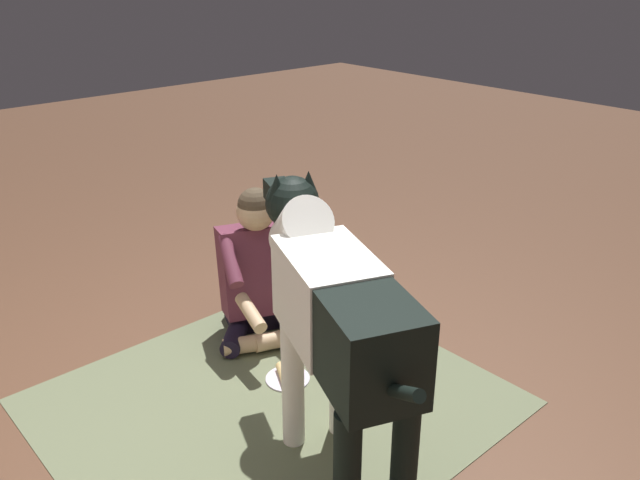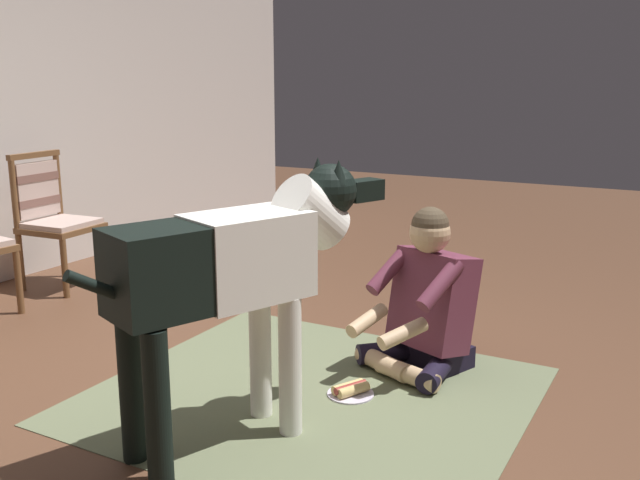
% 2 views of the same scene
% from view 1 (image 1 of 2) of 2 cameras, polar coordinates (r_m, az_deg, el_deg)
% --- Properties ---
extents(ground_plane, '(15.68, 15.68, 0.00)m').
position_cam_1_polar(ground_plane, '(3.24, -3.49, -14.48)').
color(ground_plane, brown).
extents(area_rug, '(1.80, 1.99, 0.01)m').
position_cam_1_polar(area_rug, '(3.27, -4.23, -13.94)').
color(area_rug, '#666E4F').
rests_on(area_rug, ground).
extents(person_sitting_on_floor, '(0.72, 0.61, 0.87)m').
position_cam_1_polar(person_sitting_on_floor, '(3.66, -5.40, -3.06)').
color(person_sitting_on_floor, black).
rests_on(person_sitting_on_floor, ground).
extents(large_dog, '(1.41, 0.68, 1.16)m').
position_cam_1_polar(large_dog, '(2.51, 1.15, -6.15)').
color(large_dog, white).
rests_on(large_dog, ground).
extents(hot_dog_on_plate, '(0.23, 0.23, 0.06)m').
position_cam_1_polar(hot_dog_on_plate, '(3.40, -2.86, -11.79)').
color(hot_dog_on_plate, silver).
rests_on(hot_dog_on_plate, ground).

